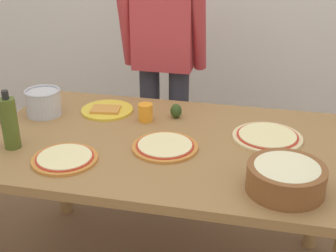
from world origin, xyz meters
TOP-DOWN VIEW (x-y plane):
  - dining_table at (0.00, 0.00)m, footprint 1.60×0.96m
  - person_cook at (-0.19, 0.76)m, footprint 0.49×0.25m
  - pizza_raw_on_board at (0.43, 0.12)m, footprint 0.31×0.31m
  - pizza_cooked_on_tray at (0.01, -0.07)m, footprint 0.28×0.28m
  - pizza_second_cooked at (-0.36, -0.26)m, footprint 0.27×0.27m
  - plate_with_slice at (-0.36, 0.26)m, footprint 0.26×0.26m
  - popcorn_bowl at (0.51, -0.29)m, footprint 0.28×0.28m
  - olive_oil_bottle at (-0.62, -0.20)m, footprint 0.07×0.07m
  - steel_pot at (-0.65, 0.15)m, footprint 0.17×0.17m
  - cup_orange at (-0.14, 0.19)m, footprint 0.07×0.07m
  - avocado at (-0.01, 0.26)m, footprint 0.06×0.06m

SIDE VIEW (x-z plane):
  - dining_table at x=0.00m, z-range 0.29..1.05m
  - plate_with_slice at x=-0.36m, z-range 0.76..0.78m
  - pizza_raw_on_board at x=0.43m, z-range 0.76..0.78m
  - pizza_cooked_on_tray at x=0.01m, z-range 0.76..0.78m
  - pizza_second_cooked at x=-0.36m, z-range 0.76..0.78m
  - avocado at x=-0.01m, z-range 0.76..0.83m
  - cup_orange at x=-0.14m, z-range 0.76..0.84m
  - popcorn_bowl at x=0.51m, z-range 0.76..0.88m
  - steel_pot at x=-0.65m, z-range 0.76..0.89m
  - olive_oil_bottle at x=-0.62m, z-range 0.75..1.00m
  - person_cook at x=-0.19m, z-range 0.13..1.75m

